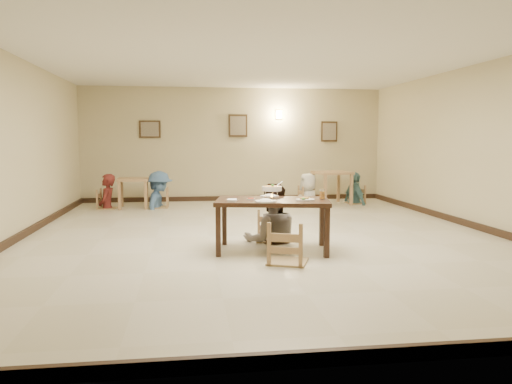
{
  "coord_description": "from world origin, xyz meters",
  "views": [
    {
      "loc": [
        -1.22,
        -8.33,
        1.63
      ],
      "look_at": [
        -0.2,
        -0.81,
        0.83
      ],
      "focal_mm": 35.0,
      "sensor_mm": 36.0,
      "label": 1
    }
  ],
  "objects": [
    {
      "name": "bg_table_left",
      "position": [
        -2.53,
        3.81,
        0.58
      ],
      "size": [
        0.75,
        0.75,
        0.72
      ],
      "rotation": [
        0.0,
        0.0,
        0.05
      ],
      "color": "#A7815A",
      "rests_on": "floor"
    },
    {
      "name": "picture_a",
      "position": [
        -2.2,
        4.96,
        1.9
      ],
      "size": [
        0.55,
        0.04,
        0.45
      ],
      "color": "#342414",
      "rests_on": "wall_back"
    },
    {
      "name": "bg_diner_b",
      "position": [
        -1.93,
        3.77,
        0.88
      ],
      "size": [
        0.86,
        1.24,
        1.76
      ],
      "primitive_type": "imported",
      "rotation": [
        0.0,
        0.0,
        1.38
      ],
      "color": "#4D73A3",
      "rests_on": "floor"
    },
    {
      "name": "chili_dish",
      "position": [
        -0.33,
        -1.23,
        0.78
      ],
      "size": [
        0.12,
        0.12,
        0.02
      ],
      "color": "white",
      "rests_on": "main_table"
    },
    {
      "name": "chair_far",
      "position": [
        0.06,
        -0.46,
        0.44
      ],
      "size": [
        0.42,
        0.42,
        0.89
      ],
      "rotation": [
        0.0,
        0.0,
        -0.15
      ],
      "color": "tan",
      "rests_on": "floor"
    },
    {
      "name": "rice_plate_far",
      "position": [
        -0.01,
        -0.9,
        0.78
      ],
      "size": [
        0.28,
        0.28,
        0.06
      ],
      "color": "white",
      "rests_on": "main_table"
    },
    {
      "name": "napkin_cutlery",
      "position": [
        -0.62,
        -1.37,
        0.78
      ],
      "size": [
        0.19,
        0.27,
        0.03
      ],
      "color": "white",
      "rests_on": "main_table"
    },
    {
      "name": "rice_plate_near",
      "position": [
        -0.16,
        -1.51,
        0.78
      ],
      "size": [
        0.29,
        0.29,
        0.07
      ],
      "color": "white",
      "rests_on": "main_table"
    },
    {
      "name": "bg_chair_rr",
      "position": [
        3.01,
        3.92,
        0.44
      ],
      "size": [
        0.42,
        0.42,
        0.89
      ],
      "rotation": [
        0.0,
        0.0,
        -1.34
      ],
      "color": "tan",
      "rests_on": "floor"
    },
    {
      "name": "wall_sconce",
      "position": [
        1.2,
        4.96,
        2.3
      ],
      "size": [
        0.16,
        0.05,
        0.22
      ],
      "primitive_type": "cube",
      "color": "#FFD88C",
      "rests_on": "wall_back"
    },
    {
      "name": "picture_b",
      "position": [
        0.1,
        4.96,
        2.0
      ],
      "size": [
        0.5,
        0.04,
        0.6
      ],
      "color": "#342414",
      "rests_on": "wall_back"
    },
    {
      "name": "chair_near",
      "position": [
        0.07,
        -1.95,
        0.53
      ],
      "size": [
        0.5,
        0.5,
        1.06
      ],
      "rotation": [
        0.0,
        0.0,
        2.78
      ],
      "color": "tan",
      "rests_on": "floor"
    },
    {
      "name": "bg_diner_a",
      "position": [
        -3.14,
        3.74,
        0.83
      ],
      "size": [
        0.45,
        0.64,
        1.65
      ],
      "primitive_type": "imported",
      "rotation": [
        0.0,
        0.0,
        4.62
      ],
      "color": "maroon",
      "rests_on": "floor"
    },
    {
      "name": "baseboard_left",
      "position": [
        -3.97,
        0.0,
        0.06
      ],
      "size": [
        0.06,
        10.0,
        0.12
      ],
      "primitive_type": "cube",
      "color": "black",
      "rests_on": "floor"
    },
    {
      "name": "fried_plate",
      "position": [
        0.43,
        -1.42,
        0.78
      ],
      "size": [
        0.27,
        0.27,
        0.06
      ],
      "color": "white",
      "rests_on": "main_table"
    },
    {
      "name": "wall_left",
      "position": [
        -4.0,
        0.0,
        1.5
      ],
      "size": [
        0.0,
        10.0,
        10.0
      ],
      "primitive_type": "plane",
      "rotation": [
        1.57,
        0.0,
        1.57
      ],
      "color": "#C3B690",
      "rests_on": "floor"
    },
    {
      "name": "bg_chair_rl",
      "position": [
        1.75,
        3.82,
        0.45
      ],
      "size": [
        0.42,
        0.42,
        0.89
      ],
      "rotation": [
        0.0,
        0.0,
        1.67
      ],
      "color": "tan",
      "rests_on": "floor"
    },
    {
      "name": "ceiling",
      "position": [
        0.0,
        0.0,
        3.0
      ],
      "size": [
        10.0,
        10.0,
        0.0
      ],
      "primitive_type": "plane",
      "color": "silver",
      "rests_on": "wall_back"
    },
    {
      "name": "baseboard_back",
      "position": [
        0.0,
        4.97,
        0.06
      ],
      "size": [
        8.0,
        0.06,
        0.12
      ],
      "primitive_type": "cube",
      "color": "black",
      "rests_on": "floor"
    },
    {
      "name": "curry_warmer",
      "position": [
        -0.01,
        -1.16,
        0.92
      ],
      "size": [
        0.32,
        0.29,
        0.26
      ],
      "color": "silver",
      "rests_on": "main_table"
    },
    {
      "name": "main_diner",
      "position": [
        0.09,
        -0.51,
        0.93
      ],
      "size": [
        0.92,
        0.72,
        1.87
      ],
      "primitive_type": "imported",
      "rotation": [
        0.0,
        0.0,
        3.12
      ],
      "color": "gray",
      "rests_on": "floor"
    },
    {
      "name": "baseboard_right",
      "position": [
        3.97,
        0.0,
        0.06
      ],
      "size": [
        0.06,
        10.0,
        0.12
      ],
      "primitive_type": "cube",
      "color": "black",
      "rests_on": "floor"
    },
    {
      "name": "bg_chair_lr",
      "position": [
        -1.93,
        3.77,
        0.45
      ],
      "size": [
        0.43,
        0.43,
        0.91
      ],
      "rotation": [
        0.0,
        0.0,
        -1.59
      ],
      "color": "tan",
      "rests_on": "floor"
    },
    {
      "name": "wall_front",
      "position": [
        0.0,
        -5.0,
        1.5
      ],
      "size": [
        10.0,
        0.0,
        10.0
      ],
      "primitive_type": "plane",
      "rotation": [
        -1.57,
        0.0,
        0.0
      ],
      "color": "#C3B690",
      "rests_on": "floor"
    },
    {
      "name": "main_table",
      "position": [
        -0.01,
        -1.22,
        0.68
      ],
      "size": [
        1.77,
        1.19,
        0.76
      ],
      "rotation": [
        0.0,
        0.0,
        -0.18
      ],
      "color": "#342015",
      "rests_on": "floor"
    },
    {
      "name": "bg_diner_d",
      "position": [
        3.01,
        3.92,
        0.8
      ],
      "size": [
        0.57,
        1.0,
        1.6
      ],
      "primitive_type": "imported",
      "rotation": [
        0.0,
        0.0,
        1.77
      ],
      "color": "#578C93",
      "rests_on": "floor"
    },
    {
      "name": "bg_diner_c",
      "position": [
        1.75,
        3.82,
        0.79
      ],
      "size": [
        0.56,
        0.81,
        1.59
      ],
      "primitive_type": "imported",
      "rotation": [
        0.0,
        0.0,
        4.78
      ],
      "color": "silver",
      "rests_on": "floor"
    },
    {
      "name": "bg_chair_ll",
      "position": [
        -3.14,
        3.74,
        0.44
      ],
      "size": [
        0.41,
        0.41,
        0.88
      ],
      "rotation": [
        0.0,
        0.0,
        1.47
      ],
      "color": "tan",
      "rests_on": "floor"
    },
    {
      "name": "baseboard_front",
      "position": [
        0.0,
        -4.97,
        0.06
      ],
      "size": [
        8.0,
        0.06,
        0.12
      ],
      "primitive_type": "cube",
      "color": "black",
      "rests_on": "floor"
    },
    {
      "name": "bg_table_right",
      "position": [
        2.38,
        3.85,
        0.69
      ],
      "size": [
        0.96,
        0.96,
        0.83
      ],
      "rotation": [
        0.0,
        0.0,
        0.16
      ],
      "color": "#A7815A",
      "rests_on": "floor"
    },
    {
      "name": "wall_back",
      "position": [
        0.0,
        5.0,
        1.5
      ],
      "size": [
        10.0,
        0.0,
        10.0
      ],
      "primitive_type": "plane",
      "rotation": [
        1.57,
        0.0,
        0.0
      ],
      "color": "#C3B690",
      "rests_on": "floor"
    },
    {
      "name": "picture_c",
      "position": [
        2.6,
        4.96,
        1.85
      ],
      "size": [
        0.45,
        0.04,
        0.55
      ],
      "color": "#342414",
      "rests_on": "wall_back"
    },
    {
      "name": "floor",
      "position": [
        0.0,
        0.0,
        0.0
      ],
      "size": [
        10.0,
        10.0,
        0.0
      ],
      "primitive_type": "plane",
      "color": "beige",
      "rests_on": "ground"
    },
    {
      "name": "wall_right",
      "position": [
        4.0,
        0.0,
        1.5
      ],
      "size": [
        0.0,
        10.0,
        10.0
      ],
      "primitive_type": "plane",
      "rotation": [
        1.57,
        0.0,
        -1.57
      ],
      "color": "#C3B690",
      "rests_on": "floor"
    },
    {
      "name": "drink_glass",
      "position": [
        0.71,
        -1.28,
        0.83
      ],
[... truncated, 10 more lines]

